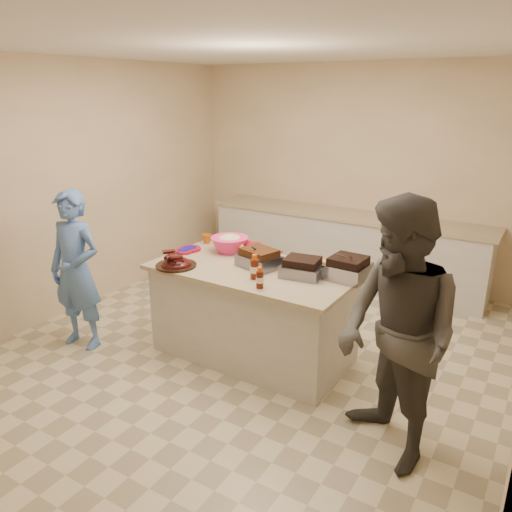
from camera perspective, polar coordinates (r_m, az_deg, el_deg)
The scene contains 20 objects.
room at distance 4.84m, azimuth -0.37°, elevation -10.86°, with size 4.50×5.00×2.70m, color beige, non-canonical shape.
back_counter at distance 6.48m, azimuth 9.99°, elevation 0.97°, with size 3.60×0.64×0.90m, color beige, non-canonical shape.
island at distance 4.79m, azimuth -0.32°, elevation -11.17°, with size 1.82×0.96×0.86m, color beige, non-canonical shape.
rib_platter at distance 4.53m, azimuth -9.11°, elevation -1.18°, with size 0.37×0.37×0.15m, color #410B09, non-canonical shape.
pulled_pork_tray at distance 4.46m, azimuth 0.36°, elevation -1.25°, with size 0.36×0.27×0.11m, color #47230F.
brisket_tray at distance 4.26m, azimuth 5.26°, elevation -2.29°, with size 0.33×0.28×0.10m, color black.
roasting_pan at distance 4.26m, azimuth 10.39°, elevation -2.54°, with size 0.32×0.32×0.13m, color gray.
coleslaw_bowl at distance 4.88m, azimuth -3.01°, elevation 0.49°, with size 0.37×0.37×0.25m, color #EF2C7D, non-canonical shape.
sausage_plate at distance 4.64m, azimuth 1.41°, elevation -0.45°, with size 0.28×0.28×0.05m, color silver.
mac_cheese_dish at distance 4.39m, azimuth 8.24°, elevation -1.78°, with size 0.31×0.22×0.08m, color orange.
bbq_bottle_a at distance 3.99m, azimuth 0.43°, elevation -3.66°, with size 0.06×0.06×0.18m, color #451508.
bbq_bottle_b at distance 4.19m, azimuth -0.16°, elevation -2.60°, with size 0.07×0.07×0.21m, color #451508.
mustard_bottle at distance 4.73m, azimuth -1.58°, elevation -0.10°, with size 0.05×0.05×0.13m, color yellow.
sauce_bowl at distance 4.55m, azimuth 0.95°, elevation -0.86°, with size 0.15×0.05×0.15m, color silver.
plate_stack_large at distance 4.97m, azimuth -7.59°, elevation 0.67°, with size 0.22×0.22×0.03m, color maroon.
plate_stack_small at distance 4.90m, azimuth -8.29°, elevation 0.39°, with size 0.18×0.18×0.03m, color maroon.
plastic_cup at distance 5.17m, azimuth -5.62°, elevation 1.47°, with size 0.10×0.09×0.10m, color #AB550A.
basket_stack at distance 4.88m, azimuth -0.70°, elevation 0.49°, with size 0.18×0.13×0.09m, color maroon.
guest_blue at distance 5.26m, azimuth -18.97°, elevation -9.41°, with size 0.56×1.52×0.36m, color #5078C1.
guest_gray at distance 3.79m, azimuth 14.60°, elevation -20.93°, with size 0.87×1.79×0.68m, color #45433F.
Camera 1 is at (2.24, -3.57, 2.37)m, focal length 35.00 mm.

